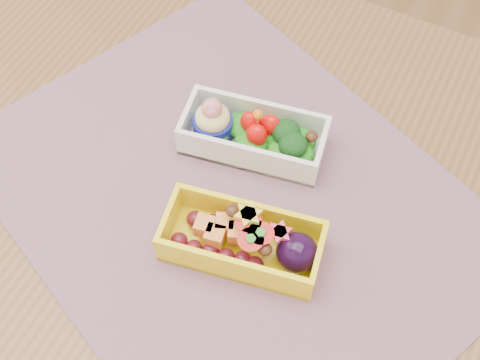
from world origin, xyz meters
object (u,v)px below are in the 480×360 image
at_px(placemat, 232,198).
at_px(bento_white, 253,135).
at_px(table, 255,266).
at_px(bento_yellow, 245,241).

xyz_separation_m(placemat, bento_white, (-0.01, 0.08, 0.02)).
xyz_separation_m(table, bento_yellow, (0.00, -0.03, 0.13)).
bearing_deg(placemat, bento_white, 98.75).
distance_m(table, bento_white, 0.17).
bearing_deg(bento_yellow, table, 82.06).
bearing_deg(table, placemat, 153.13).
height_order(table, bento_yellow, bento_yellow).
bearing_deg(bento_yellow, placemat, 118.76).
xyz_separation_m(table, placemat, (-0.04, 0.02, 0.10)).
bearing_deg(table, bento_white, 119.13).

